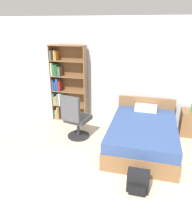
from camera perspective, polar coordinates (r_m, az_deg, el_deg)
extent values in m
plane|color=beige|center=(3.27, 0.55, -25.81)|extent=(14.00, 14.00, 0.00)
cube|color=silver|center=(5.50, 9.07, 10.00)|extent=(9.00, 0.06, 2.60)
cube|color=brown|center=(5.88, -11.23, 7.39)|extent=(0.02, 0.27, 1.95)
cube|color=brown|center=(5.55, -2.76, 6.93)|extent=(0.02, 0.27, 1.95)
cube|color=brown|center=(5.82, -6.65, 7.50)|extent=(0.92, 0.01, 1.95)
cube|color=brown|center=(6.02, -6.69, -1.74)|extent=(0.88, 0.25, 0.02)
cube|color=navy|center=(6.09, -10.54, -0.42)|extent=(0.03, 0.15, 0.23)
cube|color=gold|center=(6.08, -10.13, -0.38)|extent=(0.04, 0.18, 0.24)
cube|color=gold|center=(6.04, -9.80, -0.07)|extent=(0.03, 0.17, 0.32)
cube|color=#665B51|center=(6.02, -9.47, -0.02)|extent=(0.03, 0.17, 0.34)
cube|color=brown|center=(5.87, -6.85, 1.75)|extent=(0.88, 0.25, 0.02)
cube|color=teal|center=(5.95, -10.81, 3.47)|extent=(0.02, 0.18, 0.31)
cube|color=beige|center=(5.95, -10.52, 3.04)|extent=(0.02, 0.18, 0.22)
cube|color=orange|center=(5.94, -10.09, 3.14)|extent=(0.04, 0.20, 0.24)
cube|color=teal|center=(5.89, -9.75, 3.36)|extent=(0.04, 0.16, 0.31)
cube|color=beige|center=(5.89, -9.22, 3.43)|extent=(0.04, 0.21, 0.32)
cube|color=teal|center=(5.85, -8.86, 3.37)|extent=(0.03, 0.17, 0.33)
cube|color=brown|center=(5.75, -7.03, 5.40)|extent=(0.88, 0.25, 0.02)
cube|color=navy|center=(5.85, -10.93, 6.98)|extent=(0.04, 0.21, 0.28)
cube|color=navy|center=(5.84, -10.42, 6.73)|extent=(0.04, 0.21, 0.23)
cube|color=navy|center=(5.80, -10.11, 7.13)|extent=(0.02, 0.18, 0.32)
cube|color=navy|center=(5.79, -9.79, 7.05)|extent=(0.03, 0.19, 0.31)
cube|color=maroon|center=(5.76, -9.37, 6.74)|extent=(0.04, 0.17, 0.26)
cube|color=brown|center=(5.65, -7.21, 9.19)|extent=(0.88, 0.25, 0.02)
cube|color=beige|center=(5.76, -11.26, 10.93)|extent=(0.04, 0.21, 0.32)
cube|color=#2D6638|center=(5.72, -11.01, 10.86)|extent=(0.03, 0.15, 0.32)
cube|color=#2D6638|center=(5.72, -10.53, 10.72)|extent=(0.04, 0.19, 0.28)
cube|color=#2D6638|center=(5.71, -10.08, 10.73)|extent=(0.02, 0.21, 0.29)
cube|color=#2D6638|center=(5.70, -9.67, 10.48)|extent=(0.03, 0.21, 0.23)
cube|color=#665B51|center=(5.68, -9.31, 10.43)|extent=(0.04, 0.20, 0.23)
cube|color=brown|center=(5.58, -7.41, 13.10)|extent=(0.88, 0.25, 0.02)
cube|color=#665B51|center=(5.70, -11.56, 14.32)|extent=(0.04, 0.18, 0.23)
cube|color=black|center=(5.66, -11.15, 14.35)|extent=(0.04, 0.15, 0.24)
cube|color=gold|center=(5.66, -10.54, 14.37)|extent=(0.04, 0.20, 0.24)
cube|color=orange|center=(5.65, -10.14, 14.28)|extent=(0.02, 0.21, 0.22)
cube|color=brown|center=(5.53, -7.60, 16.89)|extent=(0.92, 0.27, 0.02)
cube|color=brown|center=(4.71, 11.97, -7.16)|extent=(1.34, 2.04, 0.33)
cube|color=#334C84|center=(4.59, 12.23, -4.22)|extent=(1.31, 2.00, 0.21)
cube|color=brown|center=(5.50, 12.81, -0.19)|extent=(1.34, 0.08, 0.79)
cube|color=white|center=(5.23, 12.88, 1.03)|extent=(0.50, 0.30, 0.12)
cylinder|color=#232326|center=(5.09, -4.56, -6.19)|extent=(0.50, 0.50, 0.04)
cylinder|color=#333338|center=(5.00, -4.63, -4.13)|extent=(0.06, 0.06, 0.37)
cube|color=#4C4C51|center=(4.90, -4.72, -1.68)|extent=(0.58, 0.58, 0.10)
cube|color=#4C4C51|center=(4.56, -6.71, 0.76)|extent=(0.45, 0.18, 0.54)
cube|color=brown|center=(5.52, 23.69, -2.62)|extent=(0.49, 0.43, 0.59)
cube|color=black|center=(3.59, 10.94, -17.22)|extent=(0.34, 0.19, 0.35)
cube|color=black|center=(3.54, 10.67, -19.45)|extent=(0.26, 0.07, 0.16)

